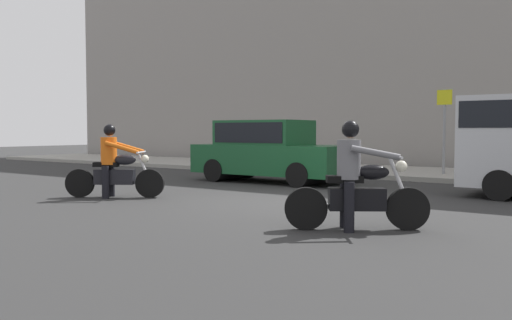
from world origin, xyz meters
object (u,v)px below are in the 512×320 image
motorcycle_with_rider_gray (356,185)px  parked_sedan_forest_green (268,150)px  motorcycle_with_rider_orange_stripe (114,168)px  street_sign_post (444,123)px

motorcycle_with_rider_gray → parked_sedan_forest_green: size_ratio=0.41×
parked_sedan_forest_green → motorcycle_with_rider_orange_stripe: bearing=-99.0°
motorcycle_with_rider_orange_stripe → motorcycle_with_rider_gray: 5.86m
street_sign_post → parked_sedan_forest_green: bearing=-134.3°
motorcycle_with_rider_orange_stripe → street_sign_post: street_sign_post is taller
parked_sedan_forest_green → street_sign_post: size_ratio=1.73×
motorcycle_with_rider_gray → street_sign_post: size_ratio=0.71×
motorcycle_with_rider_gray → parked_sedan_forest_green: bearing=133.4°
motorcycle_with_rider_orange_stripe → parked_sedan_forest_green: bearing=81.0°
motorcycle_with_rider_orange_stripe → street_sign_post: (4.50, 8.65, 1.03)m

